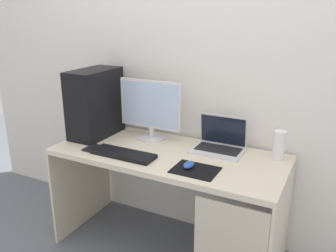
{
  "coord_description": "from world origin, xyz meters",
  "views": [
    {
      "loc": [
        0.96,
        -1.87,
        1.6
      ],
      "look_at": [
        0.0,
        0.0,
        0.91
      ],
      "focal_mm": 37.53,
      "sensor_mm": 36.0,
      "label": 1
    }
  ],
  "objects_px": {
    "speaker": "(279,145)",
    "mouse_left": "(189,165)",
    "laptop": "(219,143)",
    "cell_phone": "(92,148)",
    "keyboard": "(123,154)",
    "pc_tower": "(95,103)",
    "monitor": "(150,109)"
  },
  "relations": [
    {
      "from": "speaker",
      "to": "mouse_left",
      "type": "height_order",
      "value": "speaker"
    },
    {
      "from": "laptop",
      "to": "mouse_left",
      "type": "relative_size",
      "value": 3.41
    },
    {
      "from": "mouse_left",
      "to": "cell_phone",
      "type": "height_order",
      "value": "mouse_left"
    },
    {
      "from": "mouse_left",
      "to": "keyboard",
      "type": "bearing_deg",
      "value": -177.42
    },
    {
      "from": "pc_tower",
      "to": "speaker",
      "type": "xyz_separation_m",
      "value": [
        1.27,
        0.15,
        -0.15
      ]
    },
    {
      "from": "monitor",
      "to": "mouse_left",
      "type": "height_order",
      "value": "monitor"
    },
    {
      "from": "keyboard",
      "to": "cell_phone",
      "type": "distance_m",
      "value": 0.26
    },
    {
      "from": "pc_tower",
      "to": "keyboard",
      "type": "xyz_separation_m",
      "value": [
        0.39,
        -0.24,
        -0.23
      ]
    },
    {
      "from": "pc_tower",
      "to": "cell_phone",
      "type": "bearing_deg",
      "value": -59.71
    },
    {
      "from": "monitor",
      "to": "mouse_left",
      "type": "relative_size",
      "value": 4.89
    },
    {
      "from": "monitor",
      "to": "cell_phone",
      "type": "distance_m",
      "value": 0.48
    },
    {
      "from": "pc_tower",
      "to": "mouse_left",
      "type": "height_order",
      "value": "pc_tower"
    },
    {
      "from": "laptop",
      "to": "speaker",
      "type": "height_order",
      "value": "laptop"
    },
    {
      "from": "monitor",
      "to": "speaker",
      "type": "height_order",
      "value": "monitor"
    },
    {
      "from": "keyboard",
      "to": "mouse_left",
      "type": "distance_m",
      "value": 0.44
    },
    {
      "from": "speaker",
      "to": "keyboard",
      "type": "xyz_separation_m",
      "value": [
        -0.88,
        -0.39,
        -0.08
      ]
    },
    {
      "from": "cell_phone",
      "to": "speaker",
      "type": "bearing_deg",
      "value": 18.94
    },
    {
      "from": "pc_tower",
      "to": "laptop",
      "type": "distance_m",
      "value": 0.93
    },
    {
      "from": "speaker",
      "to": "cell_phone",
      "type": "height_order",
      "value": "speaker"
    },
    {
      "from": "mouse_left",
      "to": "monitor",
      "type": "bearing_deg",
      "value": 143.59
    },
    {
      "from": "pc_tower",
      "to": "keyboard",
      "type": "height_order",
      "value": "pc_tower"
    },
    {
      "from": "pc_tower",
      "to": "monitor",
      "type": "relative_size",
      "value": 1.03
    },
    {
      "from": "speaker",
      "to": "mouse_left",
      "type": "relative_size",
      "value": 1.9
    },
    {
      "from": "monitor",
      "to": "speaker",
      "type": "xyz_separation_m",
      "value": [
        0.87,
        0.05,
        -0.13
      ]
    },
    {
      "from": "pc_tower",
      "to": "cell_phone",
      "type": "relative_size",
      "value": 3.71
    },
    {
      "from": "keyboard",
      "to": "mouse_left",
      "type": "xyz_separation_m",
      "value": [
        0.44,
        0.02,
        0.01
      ]
    },
    {
      "from": "pc_tower",
      "to": "cell_phone",
      "type": "xyz_separation_m",
      "value": [
        0.14,
        -0.24,
        -0.24
      ]
    },
    {
      "from": "laptop",
      "to": "keyboard",
      "type": "bearing_deg",
      "value": -143.86
    },
    {
      "from": "laptop",
      "to": "mouse_left",
      "type": "height_order",
      "value": "laptop"
    },
    {
      "from": "monitor",
      "to": "laptop",
      "type": "xyz_separation_m",
      "value": [
        0.5,
        0.02,
        -0.18
      ]
    },
    {
      "from": "laptop",
      "to": "monitor",
      "type": "bearing_deg",
      "value": -177.25
    },
    {
      "from": "laptop",
      "to": "pc_tower",
      "type": "bearing_deg",
      "value": -171.96
    }
  ]
}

